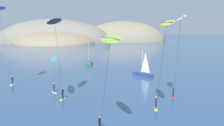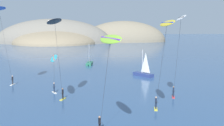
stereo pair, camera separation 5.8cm
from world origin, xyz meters
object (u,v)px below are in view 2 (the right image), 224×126
at_px(kitesurfer_cyan, 54,61).
at_px(kitesurfer_lime, 109,48).
at_px(kitesurfer_blue, 0,15).
at_px(sailboat_far, 89,63).
at_px(kitesurfer_yellow, 166,31).
at_px(sailboat_near, 142,73).
at_px(kitesurfer_black, 55,27).
at_px(kitesurfer_white, 180,27).

bearing_deg(kitesurfer_cyan, kitesurfer_lime, -65.00).
distance_m(kitesurfer_blue, kitesurfer_cyan, 14.02).
distance_m(sailboat_far, kitesurfer_yellow, 48.13).
bearing_deg(sailboat_far, kitesurfer_lime, -86.49).
height_order(sailboat_near, kitesurfer_blue, kitesurfer_blue).
bearing_deg(kitesurfer_yellow, kitesurfer_lime, -138.79).
relative_size(kitesurfer_black, kitesurfer_blue, 0.85).
bearing_deg(kitesurfer_blue, sailboat_near, 24.49).
distance_m(sailboat_far, kitesurfer_black, 39.98).
bearing_deg(sailboat_far, sailboat_near, -55.50).
bearing_deg(sailboat_near, kitesurfer_cyan, -129.49).
bearing_deg(kitesurfer_black, sailboat_near, 54.58).
xyz_separation_m(kitesurfer_lime, kitesurfer_yellow, (6.39, 5.60, 1.32)).
bearing_deg(sailboat_far, kitesurfer_blue, -115.41).
relative_size(kitesurfer_black, kitesurfer_lime, 1.16).
xyz_separation_m(sailboat_near, kitesurfer_cyan, (-15.81, -19.19, 5.29)).
bearing_deg(kitesurfer_blue, kitesurfer_black, -43.22).
distance_m(sailboat_near, kitesurfer_cyan, 25.42).
distance_m(kitesurfer_black, kitesurfer_blue, 14.32).
bearing_deg(kitesurfer_yellow, kitesurfer_blue, 143.30).
height_order(sailboat_near, kitesurfer_white, kitesurfer_white).
bearing_deg(kitesurfer_white, sailboat_far, 107.79).
bearing_deg(kitesurfer_lime, kitesurfer_white, 49.94).
distance_m(sailboat_far, kitesurfer_blue, 34.09).
xyz_separation_m(sailboat_far, kitesurfer_yellow, (9.57, -46.16, 9.71)).
xyz_separation_m(sailboat_near, kitesurfer_yellow, (-2.26, -28.96, 9.71)).
xyz_separation_m(sailboat_near, kitesurfer_black, (-15.18, -21.34, 10.08)).
relative_size(kitesurfer_white, kitesurfer_lime, 1.20).
xyz_separation_m(sailboat_far, kitesurfer_white, (12.90, -40.20, 10.15)).
height_order(sailboat_near, kitesurfer_lime, kitesurfer_lime).
bearing_deg(sailboat_near, kitesurfer_white, -87.32).
height_order(kitesurfer_blue, kitesurfer_cyan, kitesurfer_blue).
relative_size(kitesurfer_white, kitesurfer_blue, 0.88).
bearing_deg(kitesurfer_lime, kitesurfer_blue, 126.33).
height_order(kitesurfer_black, kitesurfer_lime, kitesurfer_black).
height_order(sailboat_far, kitesurfer_black, kitesurfer_black).
xyz_separation_m(kitesurfer_white, kitesurfer_yellow, (-3.33, -5.97, -0.44)).
xyz_separation_m(sailboat_near, kitesurfer_blue, (-25.52, -11.62, 12.00)).
distance_m(kitesurfer_white, kitesurfer_cyan, 17.98).
distance_m(sailboat_near, kitesurfer_white, 25.16).
bearing_deg(kitesurfer_yellow, kitesurfer_black, 149.47).
height_order(sailboat_far, kitesurfer_cyan, kitesurfer_cyan).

